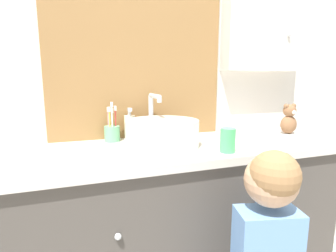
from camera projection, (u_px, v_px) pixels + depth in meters
name	position (u px, v px, depth m)	size (l,w,h in m)	color
wall_back	(168.00, 55.00, 1.39)	(3.20, 0.18, 2.50)	silver
vanity_counter	(181.00, 231.00, 1.27)	(1.48, 0.51, 0.86)	#4C4742
sink_basin	(162.00, 133.00, 1.15)	(0.32, 0.37, 0.23)	white
toothbrush_holder	(112.00, 132.00, 1.25)	(0.07, 0.07, 0.19)	#66B27F
soap_dispenser	(130.00, 127.00, 1.29)	(0.05, 0.05, 0.16)	beige
teddy_bear	(289.00, 119.00, 1.43)	(0.09, 0.08, 0.17)	brown
drinking_cup	(228.00, 140.00, 1.06)	(0.06, 0.06, 0.10)	#4CC670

